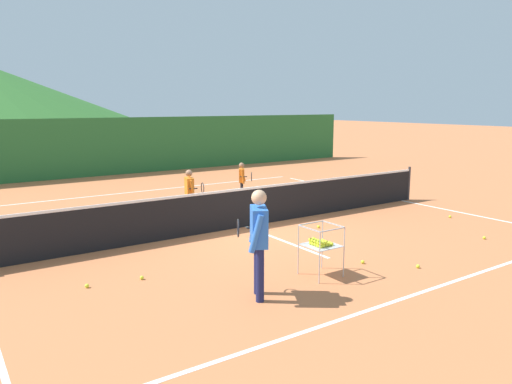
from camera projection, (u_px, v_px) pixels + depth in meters
name	position (u px, v px, depth m)	size (l,w,h in m)	color
ground_plane	(246.00, 227.00, 11.86)	(120.00, 120.00, 0.00)	#C67042
line_baseline_near	(420.00, 293.00, 7.69)	(11.65, 0.08, 0.01)	white
line_baseline_far	(150.00, 190.00, 16.89)	(11.65, 0.08, 0.01)	white
line_sideline_east	(402.00, 201.00, 15.08)	(0.08, 11.29, 0.01)	white
line_service_center	(246.00, 227.00, 11.86)	(0.08, 6.01, 0.01)	white
tennis_net	(246.00, 207.00, 11.78)	(12.30, 0.08, 1.05)	#333338
instructor	(258.00, 234.00, 7.33)	(0.54, 0.84, 1.70)	#191E4C
student_0	(190.00, 190.00, 12.54)	(0.42, 0.69, 1.30)	silver
student_1	(242.00, 178.00, 14.94)	(0.40, 0.68, 1.20)	black
ball_cart	(321.00, 243.00, 8.36)	(0.58, 0.58, 0.90)	#B7B7BC
tennis_ball_0	(450.00, 217.00, 12.78)	(0.07, 0.07, 0.07)	yellow
tennis_ball_1	(484.00, 238.00, 10.75)	(0.07, 0.07, 0.07)	yellow
tennis_ball_2	(418.00, 266.00, 8.85)	(0.07, 0.07, 0.07)	yellow
tennis_ball_4	(363.00, 262.00, 9.10)	(0.07, 0.07, 0.07)	yellow
tennis_ball_5	(318.00, 227.00, 11.73)	(0.07, 0.07, 0.07)	yellow
tennis_ball_6	(142.00, 278.00, 8.27)	(0.07, 0.07, 0.07)	yellow
tennis_ball_7	(87.00, 286.00, 7.89)	(0.07, 0.07, 0.07)	yellow
windscreen_fence	(109.00, 147.00, 20.33)	(25.62, 0.08, 2.43)	#286B33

